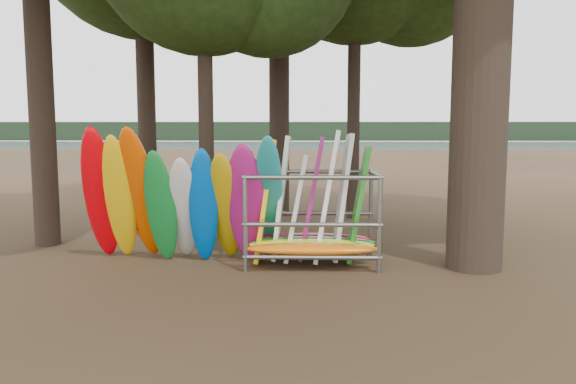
{
  "coord_description": "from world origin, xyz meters",
  "views": [
    {
      "loc": [
        1.08,
        -10.94,
        2.84
      ],
      "look_at": [
        0.75,
        1.5,
        1.4
      ],
      "focal_mm": 35.0,
      "sensor_mm": 36.0,
      "label": 1
    }
  ],
  "objects": [
    {
      "name": "ground",
      "position": [
        0.0,
        0.0,
        0.0
      ],
      "size": [
        120.0,
        120.0,
        0.0
      ],
      "primitive_type": "plane",
      "color": "#47331E",
      "rests_on": "ground"
    },
    {
      "name": "lake",
      "position": [
        0.0,
        60.0,
        0.0
      ],
      "size": [
        160.0,
        160.0,
        0.0
      ],
      "primitive_type": "plane",
      "color": "gray",
      "rests_on": "ground"
    },
    {
      "name": "far_shore",
      "position": [
        0.0,
        110.0,
        2.0
      ],
      "size": [
        160.0,
        4.0,
        4.0
      ],
      "primitive_type": "cube",
      "color": "black",
      "rests_on": "ground"
    },
    {
      "name": "kayak_row",
      "position": [
        -1.49,
        0.63,
        1.3
      ],
      "size": [
        4.31,
        1.96,
        3.02
      ],
      "color": "#E50009",
      "rests_on": "ground"
    },
    {
      "name": "storage_rack",
      "position": [
        1.27,
        0.6,
        0.92
      ],
      "size": [
        2.72,
        1.6,
        2.79
      ],
      "color": "slate",
      "rests_on": "ground"
    }
  ]
}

